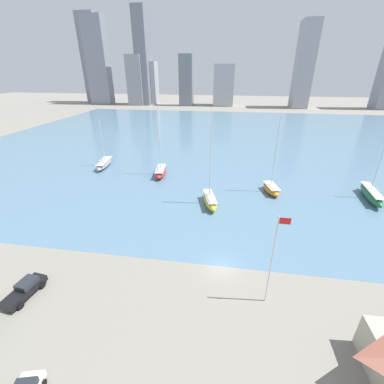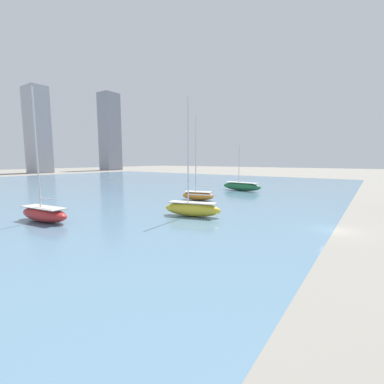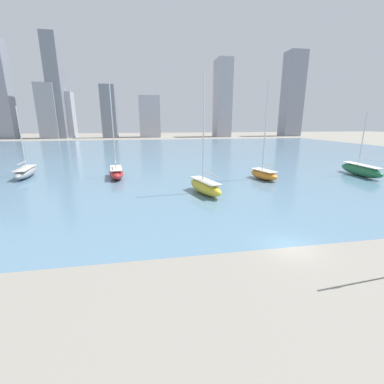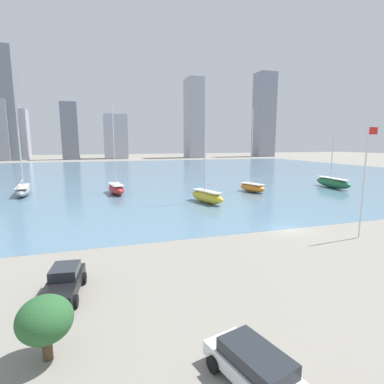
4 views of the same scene
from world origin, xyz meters
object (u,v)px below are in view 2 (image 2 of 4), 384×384
object	(u,v)px
sailboat_orange	(198,195)
sailboat_yellow	(192,208)
sailboat_green	(241,186)
sailboat_red	(44,213)

from	to	relation	value
sailboat_orange	sailboat_yellow	distance (m)	14.61
sailboat_orange	sailboat_green	bearing A→B (deg)	-15.27
sailboat_orange	sailboat_red	size ratio (longest dim) A/B	0.98
sailboat_yellow	sailboat_orange	bearing A→B (deg)	15.33
sailboat_green	sailboat_yellow	bearing A→B (deg)	-161.60
sailboat_orange	sailboat_red	distance (m)	26.72
sailboat_orange	sailboat_yellow	bearing A→B (deg)	-163.60
sailboat_orange	sailboat_red	bearing A→B (deg)	152.39
sailboat_green	sailboat_yellow	size ratio (longest dim) A/B	0.72
sailboat_red	sailboat_yellow	distance (m)	19.13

